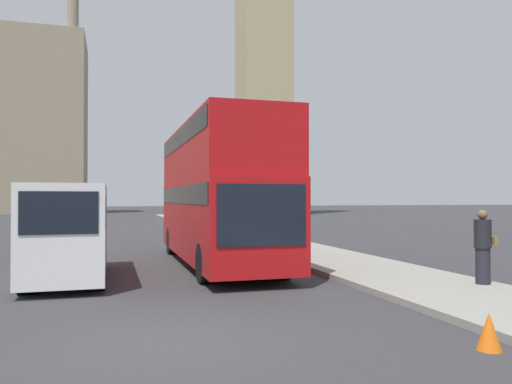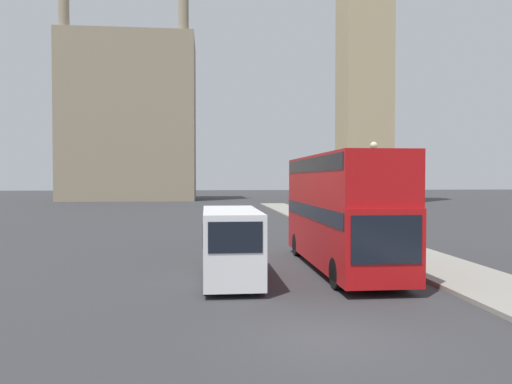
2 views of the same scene
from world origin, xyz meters
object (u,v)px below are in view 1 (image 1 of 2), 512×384
object	(u,v)px
white_van	(69,230)
pedestrian	(483,247)
red_double_decker_bus	(217,189)
street_lamp	(260,165)

from	to	relation	value
white_van	pedestrian	xyz separation A→B (m)	(9.80, -4.33, -0.33)
red_double_decker_bus	pedestrian	size ratio (longest dim) A/B	5.79
pedestrian	street_lamp	distance (m)	10.80
white_van	street_lamp	world-z (taller)	street_lamp
white_van	red_double_decker_bus	bearing A→B (deg)	25.40
red_double_decker_bus	pedestrian	world-z (taller)	red_double_decker_bus
pedestrian	white_van	bearing A→B (deg)	156.18
white_van	pedestrian	size ratio (longest dim) A/B	3.05
red_double_decker_bus	white_van	xyz separation A→B (m)	(-4.56, -2.17, -1.18)
red_double_decker_bus	white_van	bearing A→B (deg)	-154.60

